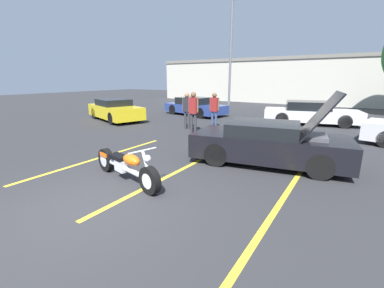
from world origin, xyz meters
The scene contains 14 objects.
ground_plane centered at (0.00, 0.00, 0.00)m, with size 80.00×80.00×0.00m, color #2D2D30.
parking_stripe_foreground centered at (-2.51, 2.29, 0.00)m, with size 0.12×5.35×0.01m, color yellow.
parking_stripe_middle centered at (0.26, 2.29, 0.00)m, with size 0.12×5.35×0.01m, color yellow.
parking_stripe_back centered at (3.04, 2.29, 0.00)m, with size 0.12×5.35×0.01m, color yellow.
far_building centered at (0.00, 24.95, 2.34)m, with size 32.00×4.20×4.40m.
light_pole centered at (-4.47, 16.23, 4.42)m, with size 1.21×0.28×8.07m.
motorcycle centered at (-0.41, 1.39, 0.38)m, with size 2.58×0.92×0.94m.
show_car_hood_open centered at (2.09, 4.55, 0.61)m, with size 4.51×2.46×2.10m.
parked_car_left_row centered at (-7.93, 7.65, 0.60)m, with size 4.62×3.00×1.23m.
parked_car_mid_left_row centered at (-5.13, 12.09, 0.56)m, with size 4.57×2.79×1.18m.
parked_car_mid_right_row centered at (1.99, 12.41, 0.59)m, with size 5.06×2.91×1.22m.
spectator_near_motorcycle centered at (-1.77, 8.48, 1.04)m, with size 0.52×0.23×1.74m.
spectator_by_show_car centered at (-2.82, 7.66, 1.05)m, with size 0.52×0.23×1.75m.
spectator_midground centered at (-2.03, 6.98, 1.11)m, with size 0.52×0.24×1.84m.
Camera 1 is at (4.07, -2.64, 2.42)m, focal length 24.00 mm.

